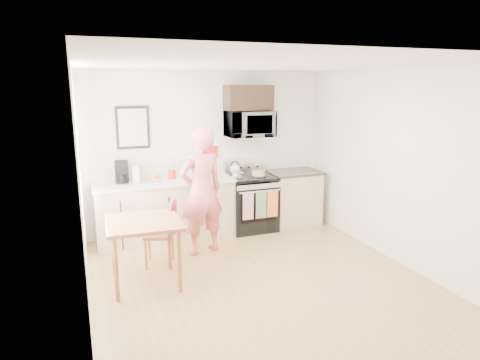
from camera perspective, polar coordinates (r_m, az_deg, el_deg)
name	(u,v)px	position (r m, az deg, el deg)	size (l,w,h in m)	color
floor	(264,285)	(5.37, 3.28, -13.81)	(4.60, 4.60, 0.00)	olive
back_wall	(209,152)	(7.06, -4.21, 3.72)	(4.00, 0.04, 2.60)	white
front_wall	(408,253)	(3.08, 21.51, -9.10)	(4.00, 0.04, 2.60)	white
left_wall	(82,197)	(4.52, -20.37, -2.16)	(0.04, 4.60, 2.60)	white
right_wall	(405,169)	(6.02, 21.12, 1.34)	(0.04, 4.60, 2.60)	white
ceiling	(267,65)	(4.81, 3.68, 15.09)	(4.00, 4.60, 0.04)	white
window	(82,159)	(5.25, -20.31, 2.63)	(0.06, 1.40, 1.50)	white
cabinet_left	(166,212)	(6.78, -9.87, -4.19)	(2.10, 0.60, 0.90)	tan
countertop_left	(165,182)	(6.66, -10.02, -0.32)	(2.14, 0.64, 0.04)	#F0E9CE
cabinet_right	(293,199)	(7.49, 7.11, -2.46)	(0.84, 0.60, 0.90)	tan
countertop_right	(294,172)	(7.39, 7.21, 1.06)	(0.88, 0.64, 0.04)	black
range	(251,204)	(7.15, 1.51, -3.23)	(0.76, 0.70, 1.16)	black
microwave	(249,124)	(7.00, 1.24, 7.47)	(0.76, 0.51, 0.42)	silver
upper_cabinet	(248,98)	(7.02, 1.12, 10.92)	(0.76, 0.35, 0.40)	black
wall_art	(133,128)	(6.74, -14.11, 6.80)	(0.50, 0.04, 0.65)	black
wall_trivet	(212,152)	(7.06, -3.78, 3.72)	(0.20, 0.02, 0.20)	red
person	(202,191)	(6.06, -5.15, -1.52)	(0.67, 0.44, 1.83)	#B33831
dining_table	(144,228)	(5.26, -12.73, -6.29)	(0.86, 0.86, 0.81)	brown
chair	(168,224)	(5.79, -9.55, -5.81)	(0.50, 0.47, 0.89)	brown
knife_block	(207,169)	(6.98, -4.44, 1.45)	(0.09, 0.13, 0.20)	brown
utensil_crock	(172,170)	(6.79, -9.07, 1.30)	(0.11, 0.11, 0.33)	red
fruit_bowl	(155,178)	(6.69, -11.22, 0.22)	(0.26, 0.26, 0.10)	white
milk_carton	(137,174)	(6.58, -13.58, 0.78)	(0.11, 0.11, 0.28)	tan
coffee_maker	(122,172)	(6.68, -15.48, 0.97)	(0.22, 0.29, 0.33)	black
bread_bag	(207,178)	(6.57, -4.47, 0.30)	(0.28, 0.13, 0.10)	tan
cake	(258,174)	(6.96, 2.46, 0.81)	(0.25, 0.25, 0.08)	black
kettle	(235,168)	(7.14, -0.67, 1.55)	(0.17, 0.17, 0.22)	white
pot	(238,175)	(6.85, -0.30, 0.67)	(0.18, 0.30, 0.09)	silver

